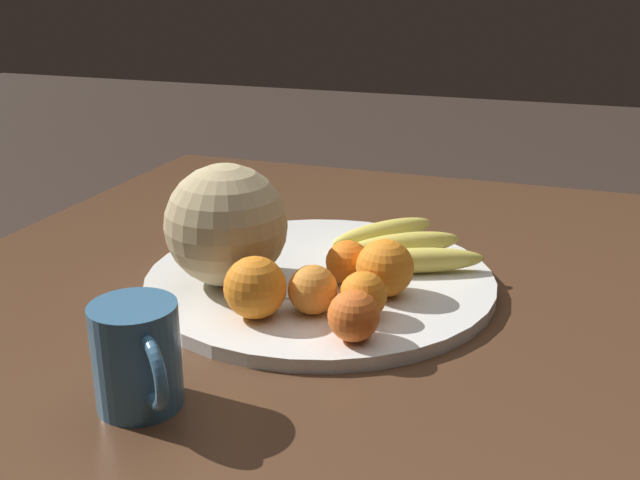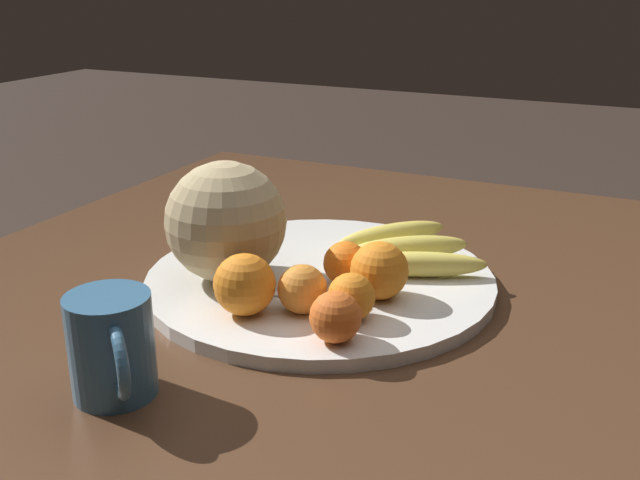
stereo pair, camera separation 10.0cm
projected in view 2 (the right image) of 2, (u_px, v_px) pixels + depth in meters
kitchen_table at (367, 337)px, 1.08m from camera, size 1.20×1.14×0.72m
fruit_bowl at (320, 280)px, 1.02m from camera, size 0.47×0.47×0.02m
melon at (226, 222)px, 0.98m from camera, size 0.16×0.16×0.16m
banana_bunch at (404, 249)px, 1.06m from camera, size 0.23×0.23×0.04m
orange_front_left at (302, 289)px, 0.90m from camera, size 0.06×0.06×0.06m
orange_front_right at (345, 263)px, 0.98m from camera, size 0.06×0.06×0.06m
orange_mid_center at (351, 297)px, 0.88m from camera, size 0.06×0.06×0.06m
orange_back_left at (335, 317)px, 0.83m from camera, size 0.06×0.06×0.06m
orange_back_right at (379, 271)px, 0.93m from camera, size 0.07×0.07×0.07m
orange_top_small at (245, 284)px, 0.89m from camera, size 0.08×0.08×0.08m
produce_tag at (303, 295)px, 0.95m from camera, size 0.07×0.04×0.00m
ceramic_mug at (112, 347)px, 0.75m from camera, size 0.11×0.10×0.11m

